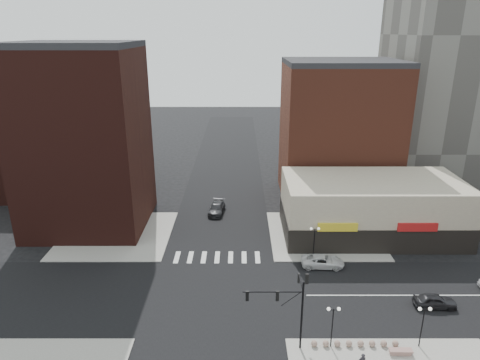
{
  "coord_description": "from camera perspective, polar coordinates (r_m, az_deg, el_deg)",
  "views": [
    {
      "loc": [
        2.78,
        -39.51,
        27.21
      ],
      "look_at": [
        2.78,
        6.48,
        11.0
      ],
      "focal_mm": 32.0,
      "sensor_mm": 36.0,
      "label": 1
    }
  ],
  "objects": [
    {
      "name": "road_ns",
      "position": [
        48.05,
        -3.44,
        -15.1
      ],
      "size": [
        14.0,
        200.0,
        0.02
      ],
      "primitive_type": "cube",
      "color": "black",
      "rests_on": "ground"
    },
    {
      "name": "ground",
      "position": [
        48.06,
        -3.44,
        -15.11
      ],
      "size": [
        240.0,
        240.0,
        0.0
      ],
      "primitive_type": "plane",
      "color": "black",
      "rests_on": "ground"
    },
    {
      "name": "dark_sedan_east",
      "position": [
        50.14,
        24.54,
        -14.45
      ],
      "size": [
        4.36,
        1.96,
        1.46
      ],
      "primitive_type": "imported",
      "rotation": [
        0.0,
        0.0,
        1.51
      ],
      "color": "black",
      "rests_on": "ground"
    },
    {
      "name": "building_ne_row",
      "position": [
        62.25,
        17.06,
        -4.08
      ],
      "size": [
        24.2,
        12.2,
        8.0
      ],
      "color": "#BBB295",
      "rests_on": "ground"
    },
    {
      "name": "sidewalk_ne",
      "position": [
        61.58,
        11.06,
        -7.14
      ],
      "size": [
        15.0,
        15.0,
        0.12
      ],
      "primitive_type": "cube",
      "color": "gray",
      "rests_on": "ground"
    },
    {
      "name": "building_nw",
      "position": [
        63.69,
        -20.08,
        4.87
      ],
      "size": [
        16.0,
        15.0,
        25.0
      ],
      "primitive_type": "cube",
      "color": "#331410",
      "rests_on": "ground"
    },
    {
      "name": "road_ew",
      "position": [
        48.05,
        -3.44,
        -15.1
      ],
      "size": [
        200.0,
        14.0,
        0.02
      ],
      "primitive_type": "cube",
      "color": "black",
      "rests_on": "ground"
    },
    {
      "name": "building_ne_midrise",
      "position": [
        72.72,
        12.96,
        6.04
      ],
      "size": [
        18.0,
        15.0,
        22.0
      ],
      "primitive_type": "cube",
      "color": "brown",
      "rests_on": "ground"
    },
    {
      "name": "dark_sedan_north",
      "position": [
        67.16,
        -3.12,
        -3.79
      ],
      "size": [
        2.76,
        5.6,
        1.57
      ],
      "primitive_type": "imported",
      "rotation": [
        0.0,
        0.0,
        -0.11
      ],
      "color": "black",
      "rests_on": "ground"
    },
    {
      "name": "street_lamp_se_b",
      "position": [
        42.76,
        23.29,
        -16.42
      ],
      "size": [
        1.22,
        0.32,
        4.16
      ],
      "color": "black",
      "rests_on": "sidewalk_se"
    },
    {
      "name": "bollard_row",
      "position": [
        42.65,
        15.06,
        -20.31
      ],
      "size": [
        7.93,
        0.58,
        0.58
      ],
      "color": "gray",
      "rests_on": "sidewalk_se"
    },
    {
      "name": "stone_bench",
      "position": [
        43.04,
        20.62,
        -20.63
      ],
      "size": [
        2.05,
        0.67,
        0.48
      ],
      "rotation": [
        0.0,
        0.0,
        -0.02
      ],
      "color": "#9D746C",
      "rests_on": "sidewalk_se"
    },
    {
      "name": "white_suv",
      "position": [
        53.63,
        10.97,
        -10.58
      ],
      "size": [
        5.27,
        2.62,
        1.44
      ],
      "primitive_type": "imported",
      "rotation": [
        0.0,
        0.0,
        1.53
      ],
      "color": "silver",
      "rests_on": "ground"
    },
    {
      "name": "traffic_signal",
      "position": [
        38.97,
        6.81,
        -15.56
      ],
      "size": [
        5.59,
        3.09,
        7.77
      ],
      "color": "black",
      "rests_on": "ground"
    },
    {
      "name": "building_nw_low",
      "position": [
        84.05,
        -24.48,
        3.02
      ],
      "size": [
        20.0,
        18.0,
        12.0
      ],
      "primitive_type": "cube",
      "color": "#331410",
      "rests_on": "ground"
    },
    {
      "name": "sidewalk_nw",
      "position": [
        62.88,
        -16.08,
        -6.99
      ],
      "size": [
        15.0,
        15.0,
        0.12
      ],
      "primitive_type": "cube",
      "color": "gray",
      "rests_on": "ground"
    },
    {
      "name": "street_lamp_ne",
      "position": [
        53.99,
        9.91,
        -7.2
      ],
      "size": [
        1.22,
        0.32,
        4.16
      ],
      "color": "black",
      "rests_on": "sidewalk_ne"
    },
    {
      "name": "street_lamp_se_a",
      "position": [
        40.41,
        12.3,
        -17.4
      ],
      "size": [
        1.22,
        0.32,
        4.16
      ],
      "color": "black",
      "rests_on": "sidewalk_se"
    }
  ]
}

